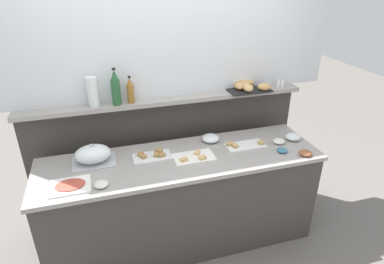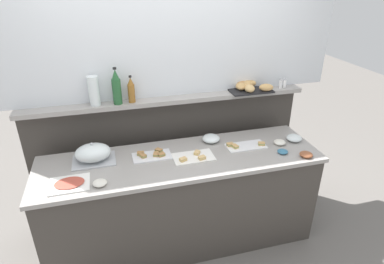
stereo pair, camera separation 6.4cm
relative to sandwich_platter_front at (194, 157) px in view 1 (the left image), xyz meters
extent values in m
plane|color=slate|center=(-0.10, 0.63, -0.90)|extent=(12.00, 12.00, 0.00)
cube|color=#3D3833|center=(-0.10, 0.03, -0.47)|extent=(2.31, 0.64, 0.85)
cube|color=gray|center=(-0.10, 0.03, -0.03)|extent=(2.35, 0.68, 0.03)
cube|color=#3D3833|center=(-0.10, 0.55, -0.29)|extent=(2.58, 0.08, 1.22)
cube|color=gray|center=(-0.10, 0.50, 0.34)|extent=(2.58, 0.22, 0.04)
cube|color=silver|center=(-0.10, 0.57, 1.03)|extent=(3.18, 0.08, 1.34)
cube|color=white|center=(0.00, 0.00, 0.00)|extent=(0.34, 0.20, 0.01)
cube|color=tan|center=(0.06, -0.05, 0.01)|extent=(0.06, 0.05, 0.01)
cube|color=#E5C666|center=(0.06, -0.05, 0.01)|extent=(0.06, 0.05, 0.01)
cube|color=tan|center=(0.06, -0.05, 0.02)|extent=(0.06, 0.05, 0.01)
cube|color=tan|center=(0.04, 0.04, 0.01)|extent=(0.07, 0.07, 0.01)
cube|color=#E5C666|center=(0.04, 0.04, 0.01)|extent=(0.07, 0.07, 0.01)
cube|color=tan|center=(0.04, 0.04, 0.02)|extent=(0.07, 0.07, 0.01)
cube|color=tan|center=(-0.10, -0.04, 0.01)|extent=(0.07, 0.06, 0.01)
cube|color=#E5C666|center=(-0.10, -0.04, 0.01)|extent=(0.07, 0.06, 0.01)
cube|color=tan|center=(-0.10, -0.04, 0.02)|extent=(0.07, 0.06, 0.01)
cube|color=silver|center=(-0.33, 0.11, 0.00)|extent=(0.32, 0.17, 0.01)
cube|color=#AD7A47|center=(-0.42, 0.15, 0.01)|extent=(0.06, 0.05, 0.01)
cube|color=#66994C|center=(-0.42, 0.15, 0.01)|extent=(0.06, 0.05, 0.01)
cube|color=#AD7A47|center=(-0.42, 0.15, 0.02)|extent=(0.06, 0.05, 0.01)
cube|color=#AD7A47|center=(-0.40, 0.11, 0.01)|extent=(0.06, 0.07, 0.01)
cube|color=#66994C|center=(-0.40, 0.11, 0.01)|extent=(0.06, 0.07, 0.01)
cube|color=#AD7A47|center=(-0.40, 0.11, 0.02)|extent=(0.06, 0.07, 0.01)
cube|color=#AD7A47|center=(-0.25, 0.08, 0.01)|extent=(0.06, 0.05, 0.01)
cube|color=#66994C|center=(-0.25, 0.08, 0.01)|extent=(0.06, 0.05, 0.01)
cube|color=#AD7A47|center=(-0.25, 0.08, 0.02)|extent=(0.06, 0.05, 0.01)
cube|color=#AD7A47|center=(-0.30, 0.10, 0.01)|extent=(0.06, 0.07, 0.01)
cube|color=#66994C|center=(-0.30, 0.10, 0.01)|extent=(0.06, 0.07, 0.01)
cube|color=#AD7A47|center=(-0.30, 0.10, 0.02)|extent=(0.06, 0.07, 0.01)
cube|color=#AD7A47|center=(-0.26, 0.16, 0.01)|extent=(0.07, 0.07, 0.01)
cube|color=#66994C|center=(-0.26, 0.16, 0.01)|extent=(0.07, 0.07, 0.01)
cube|color=#AD7A47|center=(-0.26, 0.16, 0.02)|extent=(0.07, 0.07, 0.01)
cube|color=white|center=(0.50, 0.07, 0.00)|extent=(0.35, 0.16, 0.01)
cube|color=tan|center=(0.63, 0.04, 0.01)|extent=(0.07, 0.05, 0.01)
cube|color=#66994C|center=(0.63, 0.04, 0.01)|extent=(0.07, 0.05, 0.01)
cube|color=tan|center=(0.63, 0.04, 0.02)|extent=(0.07, 0.05, 0.01)
cube|color=tan|center=(0.39, 0.06, 0.01)|extent=(0.05, 0.07, 0.01)
cube|color=#66994C|center=(0.39, 0.06, 0.01)|extent=(0.05, 0.07, 0.01)
cube|color=tan|center=(0.39, 0.06, 0.02)|extent=(0.05, 0.07, 0.01)
cube|color=tan|center=(0.36, 0.10, 0.01)|extent=(0.06, 0.04, 0.01)
cube|color=#66994C|center=(0.36, 0.10, 0.01)|extent=(0.06, 0.04, 0.01)
cube|color=tan|center=(0.36, 0.10, 0.02)|extent=(0.06, 0.04, 0.01)
cube|color=white|center=(-0.97, -0.13, 0.00)|extent=(0.28, 0.23, 0.01)
ellipsoid|color=#B24738|center=(-0.97, -0.13, 0.01)|extent=(0.21, 0.16, 0.01)
cube|color=#B7BABF|center=(-0.79, 0.16, 0.00)|extent=(0.34, 0.24, 0.01)
ellipsoid|color=silver|center=(-0.79, 0.16, 0.07)|extent=(0.28, 0.23, 0.14)
sphere|color=#B7BABF|center=(-0.79, 0.16, 0.15)|extent=(0.02, 0.02, 0.02)
ellipsoid|color=silver|center=(0.96, 0.05, 0.02)|extent=(0.14, 0.14, 0.06)
ellipsoid|color=#BF4C3F|center=(0.96, 0.05, 0.01)|extent=(0.11, 0.11, 0.03)
ellipsoid|color=silver|center=(0.23, 0.24, 0.02)|extent=(0.16, 0.16, 0.06)
ellipsoid|color=#BF4C3F|center=(0.23, 0.24, 0.01)|extent=(0.12, 0.12, 0.04)
ellipsoid|color=brown|center=(0.91, -0.23, 0.01)|extent=(0.11, 0.11, 0.04)
ellipsoid|color=silver|center=(-0.75, -0.19, 0.01)|extent=(0.10, 0.10, 0.04)
ellipsoid|color=silver|center=(0.81, 0.03, 0.01)|extent=(0.11, 0.11, 0.04)
ellipsoid|color=teal|center=(0.75, -0.12, 0.01)|extent=(0.09, 0.09, 0.03)
cylinder|color=#23562D|center=(-0.55, 0.45, 0.47)|extent=(0.08, 0.08, 0.22)
cone|color=#23562D|center=(-0.55, 0.45, 0.62)|extent=(0.06, 0.06, 0.08)
cylinder|color=black|center=(-0.55, 0.45, 0.67)|extent=(0.03, 0.03, 0.02)
cylinder|color=#8E5B23|center=(-0.43, 0.46, 0.44)|extent=(0.06, 0.06, 0.16)
cone|color=#8E5B23|center=(-0.43, 0.46, 0.55)|extent=(0.05, 0.05, 0.06)
cylinder|color=black|center=(-0.43, 0.46, 0.59)|extent=(0.02, 0.02, 0.02)
cylinder|color=white|center=(1.00, 0.47, 0.40)|extent=(0.03, 0.03, 0.08)
cylinder|color=#B7BABF|center=(1.00, 0.47, 0.44)|extent=(0.03, 0.03, 0.01)
cylinder|color=white|center=(1.05, 0.47, 0.40)|extent=(0.03, 0.03, 0.08)
cylinder|color=#B7BABF|center=(1.05, 0.47, 0.44)|extent=(0.03, 0.03, 0.01)
cube|color=black|center=(0.68, 0.47, 0.37)|extent=(0.40, 0.26, 0.02)
ellipsoid|color=tan|center=(0.81, 0.38, 0.41)|extent=(0.15, 0.12, 0.07)
ellipsoid|color=tan|center=(0.67, 0.51, 0.41)|extent=(0.16, 0.18, 0.07)
ellipsoid|color=#AD7A47|center=(0.63, 0.53, 0.41)|extent=(0.15, 0.12, 0.07)
ellipsoid|color=tan|center=(0.60, 0.47, 0.40)|extent=(0.15, 0.17, 0.06)
ellipsoid|color=tan|center=(0.70, 0.54, 0.41)|extent=(0.17, 0.15, 0.07)
ellipsoid|color=tan|center=(0.60, 0.49, 0.40)|extent=(0.15, 0.15, 0.06)
ellipsoid|color=tan|center=(0.65, 0.39, 0.41)|extent=(0.12, 0.13, 0.07)
cylinder|color=silver|center=(-0.73, 0.47, 0.48)|extent=(0.09, 0.09, 0.25)
camera|label=1|loc=(-0.69, -2.23, 1.38)|focal=30.61mm
camera|label=2|loc=(-0.63, -2.25, 1.38)|focal=30.61mm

